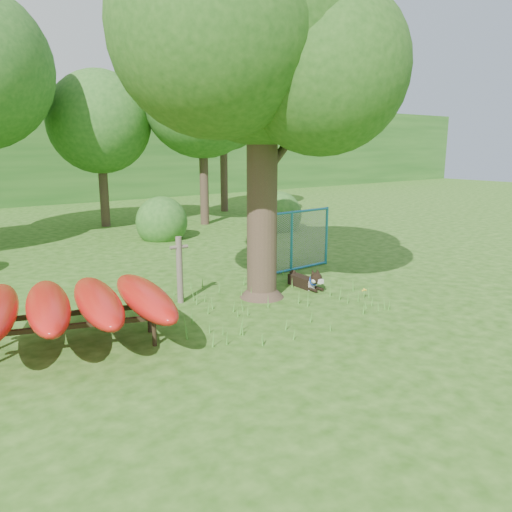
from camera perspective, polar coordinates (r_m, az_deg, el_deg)
ground at (r=9.52m, az=3.46°, el=-7.29°), size 80.00×80.00×0.00m
oak_tree at (r=10.64m, az=0.40°, el=24.07°), size 6.46×5.66×8.03m
wooden_post at (r=10.44m, az=-8.73°, el=-1.38°), size 0.39×0.15×1.41m
kayak_rack at (r=8.53m, az=-20.16°, el=-5.16°), size 3.35×3.62×0.98m
husky_dog at (r=11.56m, az=5.84°, el=-2.81°), size 0.31×1.16×0.52m
fence_section at (r=12.94m, az=4.08°, el=1.67°), size 2.72×0.17×2.65m
wildflower_clump at (r=10.97m, az=12.27°, el=-3.90°), size 0.10×0.09×0.22m
bg_tree_c at (r=21.11m, az=-17.46°, el=14.36°), size 4.00×4.00×6.12m
bg_tree_d at (r=20.91m, az=-6.17°, el=17.55°), size 4.80×4.80×7.50m
bg_tree_e at (r=25.05m, az=-3.79°, el=17.09°), size 4.60×4.60×7.55m
shrub_right at (r=19.53m, az=2.56°, el=3.00°), size 1.80×1.80×1.80m
shrub_mid at (r=17.91m, az=-10.65°, el=1.93°), size 1.80×1.80×1.80m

